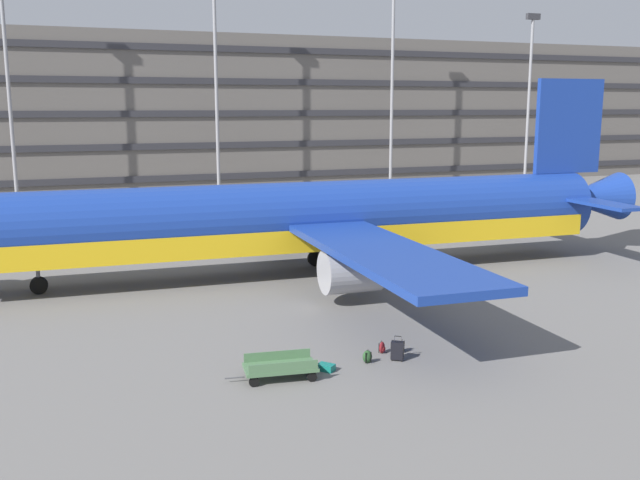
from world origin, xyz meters
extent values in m
plane|color=slate|center=(0.00, 0.00, 0.00)|extent=(600.00, 600.00, 0.00)
cube|color=#605B56|center=(0.00, 50.43, 8.80)|extent=(141.45, 19.55, 17.60)
cube|color=#2D2D33|center=(0.00, 40.56, 1.76)|extent=(140.03, 0.24, 0.70)
cube|color=#2D2D33|center=(0.00, 40.56, 5.28)|extent=(140.03, 0.24, 0.70)
cube|color=#2D2D33|center=(0.00, 40.56, 8.80)|extent=(140.03, 0.24, 0.70)
cube|color=#2D2D33|center=(0.00, 40.56, 12.32)|extent=(140.03, 0.24, 0.70)
cube|color=#2D2D33|center=(0.00, 40.56, 15.84)|extent=(140.03, 0.24, 0.70)
cylinder|color=navy|center=(-3.11, -0.70, 3.38)|extent=(37.56, 5.15, 3.98)
cube|color=yellow|center=(-3.11, -0.70, 2.29)|extent=(36.06, 5.02, 1.27)
cone|color=navy|center=(17.00, -1.33, 3.68)|extent=(4.88, 3.33, 3.19)
cube|color=navy|center=(15.01, -1.27, 8.36)|extent=(4.79, 0.51, 5.97)
cube|color=navy|center=(14.49, -5.04, 3.88)|extent=(1.99, 6.03, 0.20)
cube|color=navy|center=(14.73, 2.52, 3.88)|extent=(1.99, 6.03, 0.20)
cube|color=navy|center=(-2.42, -10.59, 3.08)|extent=(4.89, 15.86, 0.36)
cube|color=navy|center=(-1.80, 9.12, 3.08)|extent=(4.89, 15.86, 0.36)
cylinder|color=#9E9EA3|center=(-2.83, -7.74, 1.69)|extent=(2.91, 2.28, 2.19)
cylinder|color=#9E9EA3|center=(-2.39, 6.30, 1.69)|extent=(2.91, 2.28, 2.19)
cylinder|color=black|center=(-17.34, -0.26, 0.45)|extent=(0.91, 0.38, 0.90)
cylinder|color=slate|center=(-17.34, -0.26, 1.14)|extent=(0.20, 0.20, 1.39)
cylinder|color=black|center=(-1.67, -2.44, 0.45)|extent=(0.91, 0.38, 0.90)
cylinder|color=slate|center=(-1.67, -2.44, 1.14)|extent=(0.20, 0.20, 1.39)
cylinder|color=black|center=(-1.56, 0.94, 0.45)|extent=(0.91, 0.38, 0.90)
cylinder|color=slate|center=(-1.56, 0.94, 1.14)|extent=(0.20, 0.20, 1.39)
cylinder|color=gray|center=(-19.78, 36.06, 11.97)|extent=(0.36, 0.36, 23.94)
cylinder|color=gray|center=(0.23, 36.06, 12.03)|extent=(0.36, 0.36, 24.06)
cylinder|color=gray|center=(20.59, 36.06, 11.07)|extent=(0.36, 0.36, 22.14)
cylinder|color=gray|center=(39.34, 36.06, 9.96)|extent=(0.36, 0.36, 19.92)
cube|color=#333338|center=(39.34, 36.06, 20.27)|extent=(1.80, 0.50, 0.70)
cube|color=black|center=(-4.26, -15.73, 0.40)|extent=(0.53, 0.49, 0.71)
cylinder|color=#333338|center=(-4.11, -15.74, 0.85)|extent=(0.02, 0.02, 0.19)
cylinder|color=#333338|center=(-4.32, -15.59, 0.85)|extent=(0.02, 0.02, 0.19)
cube|color=black|center=(-4.21, -15.66, 0.95)|extent=(0.22, 0.17, 0.02)
cylinder|color=black|center=(-4.17, -15.93, 0.03)|extent=(0.05, 0.05, 0.05)
cylinder|color=black|center=(-4.47, -15.70, 0.03)|extent=(0.05, 0.05, 0.05)
cylinder|color=black|center=(-4.04, -15.76, 0.03)|extent=(0.05, 0.05, 0.05)
cylinder|color=black|center=(-4.35, -15.53, 0.03)|extent=(0.05, 0.05, 0.05)
cube|color=#147266|center=(-7.21, -15.78, 0.12)|extent=(0.71, 0.73, 0.25)
cube|color=black|center=(-7.43, -15.53, 0.12)|extent=(0.17, 0.16, 0.02)
ellipsoid|color=#264C26|center=(-5.44, -15.57, 0.25)|extent=(0.39, 0.27, 0.50)
ellipsoid|color=#264C26|center=(-5.44, -15.45, 0.17)|extent=(0.27, 0.13, 0.22)
torus|color=black|center=(-5.45, -15.61, 0.51)|extent=(0.08, 0.02, 0.08)
cube|color=black|center=(-5.55, -15.68, 0.25)|extent=(0.04, 0.03, 0.42)
cube|color=black|center=(-5.35, -15.69, 0.25)|extent=(0.04, 0.03, 0.42)
ellipsoid|color=maroon|center=(-4.45, -14.77, 0.23)|extent=(0.40, 0.39, 0.47)
ellipsoid|color=maroon|center=(-4.39, -14.83, 0.16)|extent=(0.25, 0.24, 0.21)
torus|color=black|center=(-4.47, -14.75, 0.48)|extent=(0.07, 0.06, 0.08)
cube|color=black|center=(-4.44, -14.64, 0.23)|extent=(0.04, 0.04, 0.40)
cube|color=black|center=(-4.58, -14.78, 0.23)|extent=(0.04, 0.04, 0.40)
ellipsoid|color=gray|center=(-3.68, -14.93, 0.25)|extent=(0.40, 0.44, 0.50)
ellipsoid|color=gray|center=(-3.77, -14.87, 0.17)|extent=(0.23, 0.27, 0.22)
torus|color=black|center=(-3.65, -14.95, 0.51)|extent=(0.06, 0.07, 0.08)
cube|color=black|center=(-3.65, -15.07, 0.25)|extent=(0.04, 0.04, 0.42)
cube|color=black|center=(-3.54, -14.91, 0.25)|extent=(0.04, 0.04, 0.42)
cube|color=#4C724C|center=(-9.03, -15.93, 0.42)|extent=(2.74, 1.60, 0.12)
cylinder|color=#4C4C51|center=(-10.67, -15.73, 0.18)|extent=(0.70, 0.13, 0.05)
cube|color=#4C724C|center=(-9.10, -16.54, 0.62)|extent=(2.46, 0.33, 0.40)
cube|color=#4C724C|center=(-8.95, -15.32, 0.62)|extent=(2.46, 0.33, 0.40)
cylinder|color=black|center=(-10.13, -16.36, 0.18)|extent=(0.37, 0.14, 0.36)
cylinder|color=black|center=(-9.99, -15.26, 0.18)|extent=(0.37, 0.14, 0.36)
cylinder|color=black|center=(-8.06, -16.60, 0.18)|extent=(0.37, 0.14, 0.36)
cylinder|color=black|center=(-7.93, -15.51, 0.18)|extent=(0.37, 0.14, 0.36)
camera|label=1|loc=(-16.19, -39.30, 9.67)|focal=40.17mm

